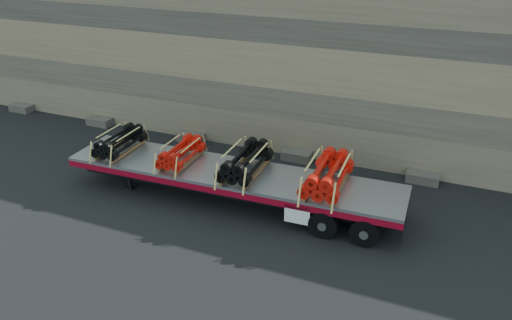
{
  "coord_description": "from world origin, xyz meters",
  "views": [
    {
      "loc": [
        7.71,
        -13.09,
        8.85
      ],
      "look_at": [
        1.68,
        1.13,
        1.48
      ],
      "focal_mm": 35.0,
      "sensor_mm": 36.0,
      "label": 1
    }
  ],
  "objects_px": {
    "bundle_midfront": "(181,153)",
    "bundle_rear": "(327,175)",
    "trailer": "(231,186)",
    "bundle_front": "(120,142)",
    "bundle_midrear": "(246,162)"
  },
  "relations": [
    {
      "from": "trailer",
      "to": "bundle_front",
      "type": "height_order",
      "value": "bundle_front"
    },
    {
      "from": "trailer",
      "to": "bundle_midfront",
      "type": "height_order",
      "value": "bundle_midfront"
    },
    {
      "from": "trailer",
      "to": "bundle_midrear",
      "type": "distance_m",
      "value": 1.15
    },
    {
      "from": "bundle_rear",
      "to": "bundle_midrear",
      "type": "bearing_deg",
      "value": -180.0
    },
    {
      "from": "bundle_midrear",
      "to": "bundle_rear",
      "type": "bearing_deg",
      "value": 0.0
    },
    {
      "from": "bundle_midfront",
      "to": "bundle_midrear",
      "type": "height_order",
      "value": "bundle_midrear"
    },
    {
      "from": "bundle_front",
      "to": "bundle_rear",
      "type": "xyz_separation_m",
      "value": [
        7.79,
        0.26,
        0.07
      ]
    },
    {
      "from": "bundle_midfront",
      "to": "bundle_rear",
      "type": "xyz_separation_m",
      "value": [
        5.24,
        0.18,
        0.09
      ]
    },
    {
      "from": "trailer",
      "to": "bundle_front",
      "type": "bearing_deg",
      "value": 180.0
    },
    {
      "from": "bundle_front",
      "to": "bundle_midrear",
      "type": "xyz_separation_m",
      "value": [
        4.99,
        0.17,
        0.05
      ]
    },
    {
      "from": "bundle_front",
      "to": "bundle_midrear",
      "type": "bearing_deg",
      "value": -0.0
    },
    {
      "from": "bundle_midfront",
      "to": "bundle_midrear",
      "type": "bearing_deg",
      "value": -0.0
    },
    {
      "from": "bundle_midfront",
      "to": "bundle_rear",
      "type": "bearing_deg",
      "value": 0.0
    },
    {
      "from": "trailer",
      "to": "bundle_midfront",
      "type": "xyz_separation_m",
      "value": [
        -1.89,
        -0.06,
        0.94
      ]
    },
    {
      "from": "trailer",
      "to": "bundle_front",
      "type": "distance_m",
      "value": 4.54
    }
  ]
}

